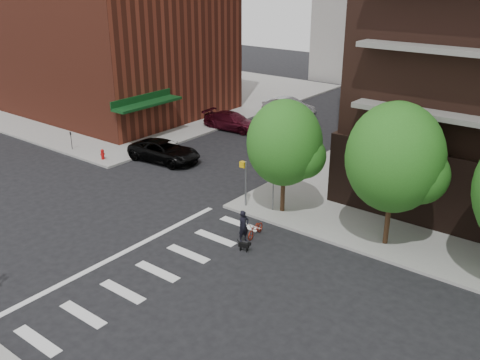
% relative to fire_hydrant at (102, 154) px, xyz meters
% --- Properties ---
extents(ground, '(120.00, 120.00, 0.00)m').
position_rel_fire_hydrant_xyz_m(ground, '(10.50, -7.80, -0.55)').
color(ground, black).
rests_on(ground, ground).
extents(sidewalk_nw, '(31.00, 33.00, 0.15)m').
position_rel_fire_hydrant_xyz_m(sidewalk_nw, '(-14.00, 15.70, -0.48)').
color(sidewalk_nw, gray).
rests_on(sidewalk_nw, ground).
extents(crosswalk, '(3.85, 13.00, 0.01)m').
position_rel_fire_hydrant_xyz_m(crosswalk, '(12.71, -7.80, -0.55)').
color(crosswalk, silver).
rests_on(crosswalk, ground).
extents(tree_a, '(4.00, 4.00, 5.90)m').
position_rel_fire_hydrant_xyz_m(tree_a, '(14.50, 0.70, 3.49)').
color(tree_a, '#301E11').
rests_on(tree_a, sidewalk_ne).
extents(tree_b, '(4.50, 4.50, 6.65)m').
position_rel_fire_hydrant_xyz_m(tree_b, '(20.50, 0.70, 3.99)').
color(tree_b, '#301E11').
rests_on(tree_b, sidewalk_ne).
extents(pedestrian_signal, '(2.18, 0.67, 2.60)m').
position_rel_fire_hydrant_xyz_m(pedestrian_signal, '(12.82, 0.12, 1.30)').
color(pedestrian_signal, slate).
rests_on(pedestrian_signal, sidewalk_ne).
extents(fire_hydrant, '(0.24, 0.24, 0.73)m').
position_rel_fire_hydrant_xyz_m(fire_hydrant, '(0.00, 0.00, 0.00)').
color(fire_hydrant, '#A50C0C').
rests_on(fire_hydrant, sidewalk_nw).
extents(parking_meter, '(0.10, 0.08, 1.32)m').
position_rel_fire_hydrant_xyz_m(parking_meter, '(-3.50, -0.00, 0.41)').
color(parking_meter, black).
rests_on(parking_meter, sidewalk_nw).
extents(parked_car_black, '(2.91, 5.44, 1.45)m').
position_rel_fire_hydrant_xyz_m(parked_car_black, '(3.38, 2.67, 0.17)').
color(parked_car_black, black).
rests_on(parked_car_black, ground).
extents(parked_car_maroon, '(2.47, 5.17, 1.46)m').
position_rel_fire_hydrant_xyz_m(parked_car_maroon, '(2.30, 11.51, 0.18)').
color(parked_car_maroon, '#480E1B').
rests_on(parked_car_maroon, ground).
extents(parked_car_silver, '(2.02, 4.92, 1.59)m').
position_rel_fire_hydrant_xyz_m(parked_car_silver, '(3.52, 18.20, 0.24)').
color(parked_car_silver, '#97999D').
rests_on(parked_car_silver, ground).
extents(scooter, '(0.78, 1.60, 0.81)m').
position_rel_fire_hydrant_xyz_m(scooter, '(14.95, -2.38, -0.15)').
color(scooter, maroon).
rests_on(scooter, ground).
extents(dog_walker, '(0.67, 0.52, 1.65)m').
position_rel_fire_hydrant_xyz_m(dog_walker, '(14.82, -3.20, 0.27)').
color(dog_walker, black).
rests_on(dog_walker, ground).
extents(dog, '(0.62, 0.29, 0.52)m').
position_rel_fire_hydrant_xyz_m(dog, '(15.45, -3.96, -0.23)').
color(dog, black).
rests_on(dog, ground).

